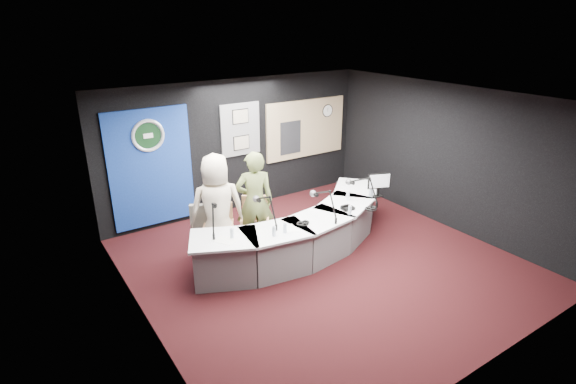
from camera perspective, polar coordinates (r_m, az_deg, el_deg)
ground at (r=7.84m, az=4.52°, el=-8.99°), size 6.00×6.00×0.00m
ceiling at (r=6.87m, az=5.21°, el=11.60°), size 6.00×6.00×0.02m
wall_back at (r=9.64m, az=-6.33°, el=5.87°), size 6.00×0.02×2.80m
wall_front at (r=5.46m, az=24.99°, el=-8.75°), size 6.00×0.02×2.80m
wall_left at (r=5.99m, az=-18.39°, el=-5.08°), size 0.02×6.00×2.80m
wall_right at (r=9.33m, az=19.50°, el=4.22°), size 0.02×6.00×2.80m
broadcast_desk at (r=8.02m, az=1.89°, el=-5.15°), size 4.50×1.90×0.75m
backdrop_panel at (r=8.98m, az=-16.98°, el=2.89°), size 1.60×0.05×2.30m
agency_seal at (r=8.77m, az=-17.35°, el=6.84°), size 0.63×0.07×0.63m
seal_center at (r=8.78m, az=-17.36°, el=6.85°), size 0.48×0.01×0.48m
pinboard at (r=9.55m, az=-6.06°, el=7.90°), size 0.90×0.04×1.10m
framed_photo_upper at (r=9.47m, az=-6.04°, el=9.51°), size 0.34×0.02×0.27m
framed_photo_lower at (r=9.60m, az=-5.91°, el=6.24°), size 0.34×0.02×0.27m
booth_window_frame at (r=10.48m, az=2.28°, el=8.08°), size 2.12×0.06×1.32m
booth_glow at (r=10.47m, az=2.32°, el=8.06°), size 2.00×0.02×1.20m
equipment_rack at (r=10.24m, az=0.32°, el=6.91°), size 0.55×0.02×0.75m
wall_clock at (r=10.74m, az=5.04°, el=10.25°), size 0.28×0.01×0.28m
armchair_left at (r=7.84m, az=-8.81°, el=-4.81°), size 0.82×0.82×1.07m
armchair_right at (r=8.09m, az=-4.18°, el=-4.31°), size 0.71×0.71×0.91m
draped_jacket at (r=7.93m, az=-10.47°, el=-3.90°), size 0.48×0.34×0.70m
person_man at (r=7.67m, az=-8.98°, el=-2.05°), size 1.05×0.83×1.89m
person_woman at (r=7.90m, az=-4.27°, el=-1.27°), size 0.79×0.66×1.84m
computer_monitor at (r=8.64m, az=11.43°, el=1.41°), size 0.44×0.20×0.31m
desk_phone at (r=8.07m, az=7.58°, el=-2.04°), size 0.22×0.18×0.05m
headphones_near at (r=8.14m, az=10.46°, el=-2.05°), size 0.23×0.23×0.04m
headphones_far at (r=7.45m, az=1.91°, el=-3.97°), size 0.21×0.21×0.04m
paper_stack at (r=7.00m, az=-7.96°, el=-6.11°), size 0.36×0.39×0.00m
notepad at (r=7.30m, az=0.16°, el=-4.67°), size 0.27×0.33×0.00m
boom_mic_a at (r=7.20m, az=-9.35°, el=-2.73°), size 0.42×0.66×0.60m
boom_mic_b at (r=7.36m, az=-2.84°, el=-1.91°), size 0.16×0.74×0.60m
boom_mic_c at (r=7.61m, az=4.64°, el=-1.17°), size 0.16×0.74×0.60m
boom_mic_d at (r=8.29m, az=9.47°, el=0.53°), size 0.29×0.72×0.60m
water_bottles at (r=7.68m, az=3.25°, el=-2.60°), size 3.09×0.59×0.18m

